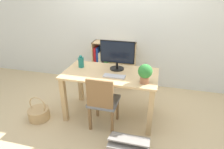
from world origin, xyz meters
TOP-DOWN VIEW (x-y plane):
  - ground_plane at (0.00, 0.00)m, footprint 10.00×10.00m
  - wall_back at (0.00, 1.21)m, footprint 8.00×0.05m
  - desk at (0.00, 0.00)m, footprint 1.37×0.72m
  - monitor at (0.06, 0.16)m, footprint 0.52×0.21m
  - keyboard at (0.09, -0.12)m, footprint 0.31×0.12m
  - vase at (-0.49, 0.09)m, footprint 0.09×0.09m
  - potted_plant at (0.51, -0.20)m, footprint 0.18×0.18m
  - chair at (-0.03, -0.31)m, footprint 0.40×0.40m
  - bookshelf at (-0.36, 1.04)m, footprint 0.84×0.28m
  - basket at (-1.05, -0.38)m, footprint 0.32×0.32m
  - storage_box at (0.42, -0.75)m, footprint 0.49×0.30m

SIDE VIEW (x-z plane):
  - ground_plane at x=0.00m, z-range 0.00..0.00m
  - basket at x=-1.05m, z-range -0.10..0.29m
  - storage_box at x=0.42m, z-range -0.02..0.25m
  - bookshelf at x=-0.36m, z-range -0.06..0.85m
  - chair at x=-0.03m, z-range 0.03..0.86m
  - desk at x=0.00m, z-range 0.24..0.98m
  - keyboard at x=0.09m, z-range 0.74..0.76m
  - vase at x=-0.49m, z-range 0.73..0.93m
  - potted_plant at x=0.51m, z-range 0.76..1.02m
  - monitor at x=0.06m, z-range 0.77..1.21m
  - wall_back at x=0.00m, z-range 0.00..2.60m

